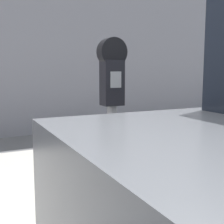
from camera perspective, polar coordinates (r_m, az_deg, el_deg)
name	(u,v)px	position (r m, az deg, el deg)	size (l,w,h in m)	color
sidewalk	(59,184)	(3.72, -9.69, -12.83)	(24.00, 2.80, 0.14)	#BCB7AD
parking_meter	(112,103)	(2.37, 0.00, 1.72)	(0.21, 0.13, 1.47)	gray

